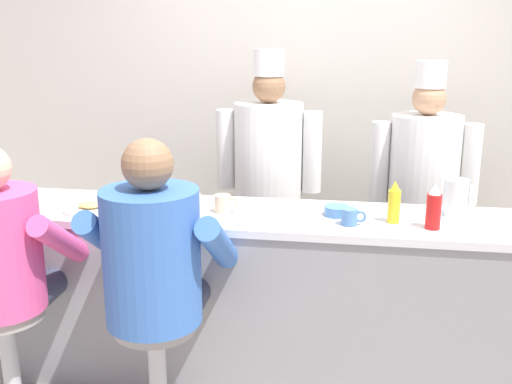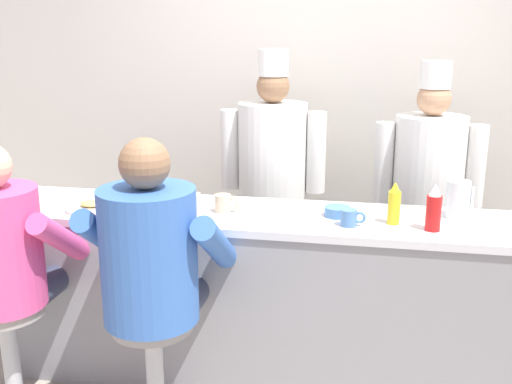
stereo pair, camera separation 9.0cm
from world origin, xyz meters
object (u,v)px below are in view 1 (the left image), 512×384
cereal_bowl (337,211)px  coffee_mug_tan (223,204)px  napkin_dispenser_chrome (187,207)px  coffee_mug_blue (350,217)px  ketchup_bottle_red (434,207)px  diner_seated_pink (2,259)px  cook_in_whites_near (268,173)px  diner_seated_blue (155,263)px  cook_in_whites_far (423,186)px  water_pitcher_clear (456,198)px  mustard_bottle_yellow (394,203)px  breakfast_plate (90,208)px

cereal_bowl → coffee_mug_tan: size_ratio=1.00×
napkin_dispenser_chrome → coffee_mug_blue: bearing=2.5°
cereal_bowl → coffee_mug_blue: 0.16m
ketchup_bottle_red → diner_seated_pink: size_ratio=0.16×
coffee_mug_tan → cook_in_whites_near: size_ratio=0.08×
diner_seated_blue → cook_in_whites_near: size_ratio=0.81×
cook_in_whites_near → cook_in_whites_far: cook_in_whites_near is taller
water_pitcher_clear → diner_seated_blue: diner_seated_blue is taller
diner_seated_blue → cook_in_whites_far: cook_in_whites_far is taller
cook_in_whites_near → napkin_dispenser_chrome: bearing=-105.3°
mustard_bottle_yellow → diner_seated_pink: diner_seated_pink is taller
cereal_bowl → cook_in_whites_near: bearing=120.1°
breakfast_plate → cereal_bowl: size_ratio=2.02×
water_pitcher_clear → coffee_mug_blue: 0.58m
ketchup_bottle_red → diner_seated_blue: diner_seated_blue is taller
cook_in_whites_near → ketchup_bottle_red: bearing=-45.7°
coffee_mug_blue → cook_in_whites_near: cook_in_whites_near is taller
ketchup_bottle_red → coffee_mug_tan: (-1.05, 0.10, -0.06)m
coffee_mug_blue → cook_in_whites_near: bearing=119.4°
ketchup_bottle_red → mustard_bottle_yellow: size_ratio=1.08×
water_pitcher_clear → cook_in_whites_near: (-1.07, 0.72, -0.08)m
coffee_mug_tan → coffee_mug_blue: bearing=-9.6°
cook_in_whites_near → cook_in_whites_far: 0.98m
diner_seated_pink → diner_seated_blue: 0.75m
mustard_bottle_yellow → cook_in_whites_near: (-0.75, 0.88, -0.08)m
cook_in_whites_far → water_pitcher_clear: bearing=-82.7°
water_pitcher_clear → coffee_mug_tan: 1.19m
cook_in_whites_near → water_pitcher_clear: bearing=-33.9°
ketchup_bottle_red → diner_seated_pink: (-1.99, -0.43, -0.22)m
ketchup_bottle_red → water_pitcher_clear: 0.27m
water_pitcher_clear → diner_seated_pink: size_ratio=0.14×
breakfast_plate → cereal_bowl: (1.29, 0.13, 0.01)m
diner_seated_blue → cook_in_whites_near: (0.32, 1.38, 0.11)m
napkin_dispenser_chrome → cook_in_whites_near: cook_in_whites_near is taller
coffee_mug_blue → diner_seated_pink: bearing=-165.2°
breakfast_plate → diner_seated_blue: 0.67m
ketchup_bottle_red → water_pitcher_clear: ketchup_bottle_red is taller
coffee_mug_tan → cook_in_whites_far: size_ratio=0.08×
breakfast_plate → diner_seated_blue: bearing=-41.3°
cereal_bowl → coffee_mug_tan: coffee_mug_tan is taller
coffee_mug_tan → napkin_dispenser_chrome: size_ratio=1.02×
diner_seated_blue → cook_in_whites_near: 1.42m
ketchup_bottle_red → diner_seated_blue: bearing=-161.1°
napkin_dispenser_chrome → cook_in_whites_far: bearing=37.4°
diner_seated_pink → cook_in_whites_far: bearing=33.4°
cereal_bowl → napkin_dispenser_chrome: (-0.74, -0.18, 0.04)m
water_pitcher_clear → napkin_dispenser_chrome: (-1.34, -0.28, -0.03)m
breakfast_plate → coffee_mug_blue: 1.35m
mustard_bottle_yellow → coffee_mug_blue: (-0.21, -0.08, -0.06)m
ketchup_bottle_red → cook_in_whites_near: (-0.93, 0.95, -0.09)m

